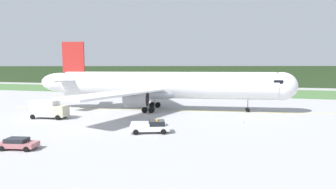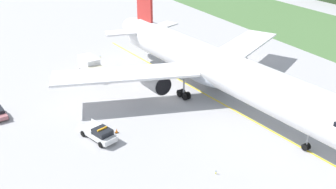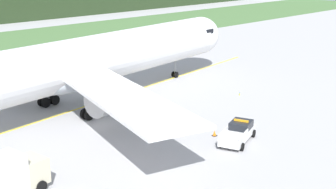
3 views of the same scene
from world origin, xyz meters
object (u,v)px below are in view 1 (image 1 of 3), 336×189
at_px(ops_pickup_truck, 151,127).
at_px(staff_car, 18,143).
at_px(catering_truck, 48,109).
at_px(apron_cone, 153,127).
at_px(airliner, 164,86).

xyz_separation_m(ops_pickup_truck, staff_car, (-12.25, -11.21, -0.20)).
relative_size(catering_truck, apron_cone, 11.65).
bearing_deg(airliner, catering_truck, -140.74).
bearing_deg(staff_car, apron_cone, 49.59).
relative_size(staff_car, apron_cone, 7.53).
distance_m(ops_pickup_truck, catering_truck, 22.26).
bearing_deg(staff_car, ops_pickup_truck, 42.45).
xyz_separation_m(catering_truck, apron_cone, (21.08, -2.66, -1.50)).
height_order(airliner, ops_pickup_truck, airliner).
xyz_separation_m(staff_car, apron_cone, (11.70, 13.75, -0.42)).
bearing_deg(catering_truck, airliner, 39.26).
bearing_deg(apron_cone, ops_pickup_truck, -77.76).
xyz_separation_m(airliner, apron_cone, (3.28, -17.21, -5.01)).
bearing_deg(ops_pickup_truck, catering_truck, 166.49).
distance_m(catering_truck, apron_cone, 21.29).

